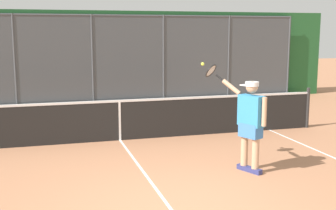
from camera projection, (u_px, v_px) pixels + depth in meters
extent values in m
cube|color=white|center=(149.00, 179.00, 7.65)|extent=(0.05, 5.76, 0.01)
cylinder|color=#474C51|center=(289.00, 57.00, 17.22)|extent=(0.07, 0.07, 3.11)
cylinder|color=#474C51|center=(229.00, 58.00, 16.52)|extent=(0.07, 0.07, 3.11)
cylinder|color=#474C51|center=(164.00, 59.00, 15.83)|extent=(0.07, 0.07, 3.11)
cylinder|color=#474C51|center=(93.00, 60.00, 15.14)|extent=(0.07, 0.07, 3.11)
cylinder|color=#474C51|center=(15.00, 61.00, 14.44)|extent=(0.07, 0.07, 3.11)
cylinder|color=#474C51|center=(91.00, 15.00, 14.88)|extent=(15.23, 0.05, 0.05)
cube|color=#474C51|center=(93.00, 60.00, 15.14)|extent=(15.23, 0.02, 3.11)
cube|color=#235B2D|center=(90.00, 57.00, 15.74)|extent=(18.23, 0.90, 3.25)
cube|color=#ADADA8|center=(94.00, 103.00, 15.21)|extent=(16.23, 0.18, 0.15)
cylinder|color=#2D2D2D|center=(308.00, 108.00, 11.67)|extent=(0.09, 0.09, 1.07)
cube|color=black|center=(120.00, 121.00, 10.31)|extent=(9.99, 0.02, 0.91)
cube|color=white|center=(119.00, 101.00, 10.23)|extent=(9.99, 0.04, 0.05)
cube|color=white|center=(120.00, 121.00, 10.31)|extent=(0.05, 0.04, 0.91)
cube|color=navy|center=(255.00, 171.00, 7.97)|extent=(0.20, 0.28, 0.09)
cylinder|color=tan|center=(256.00, 148.00, 7.90)|extent=(0.13, 0.13, 0.77)
cube|color=navy|center=(244.00, 167.00, 8.17)|extent=(0.20, 0.28, 0.09)
cylinder|color=tan|center=(245.00, 145.00, 8.09)|extent=(0.13, 0.13, 0.77)
cube|color=#3D7AC6|center=(251.00, 130.00, 7.94)|extent=(0.36, 0.46, 0.26)
cube|color=#338CC6|center=(251.00, 111.00, 7.89)|extent=(0.38, 0.52, 0.56)
cylinder|color=tan|center=(264.00, 112.00, 7.66)|extent=(0.08, 0.08, 0.51)
cylinder|color=tan|center=(231.00, 87.00, 8.13)|extent=(0.31, 0.34, 0.29)
sphere|color=tan|center=(252.00, 87.00, 7.81)|extent=(0.21, 0.21, 0.21)
cylinder|color=white|center=(252.00, 84.00, 7.80)|extent=(0.32, 0.32, 0.08)
cube|color=white|center=(247.00, 85.00, 7.90)|extent=(0.24, 0.25, 0.02)
cylinder|color=black|center=(220.00, 78.00, 8.23)|extent=(0.13, 0.15, 0.13)
torus|color=black|center=(211.00, 71.00, 8.31)|extent=(0.34, 0.33, 0.26)
cylinder|color=silver|center=(211.00, 71.00, 8.31)|extent=(0.28, 0.27, 0.21)
sphere|color=#D6E042|center=(203.00, 64.00, 8.39)|extent=(0.07, 0.07, 0.07)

